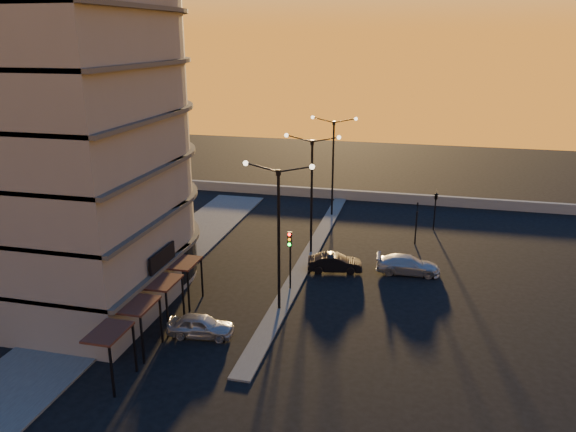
# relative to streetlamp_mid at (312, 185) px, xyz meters

# --- Properties ---
(ground) EXTENTS (120.00, 120.00, 0.00)m
(ground) POSITION_rel_streetlamp_mid_xyz_m (0.00, -10.00, -5.59)
(ground) COLOR black
(ground) RESTS_ON ground
(sidewalk_west) EXTENTS (5.00, 40.00, 0.12)m
(sidewalk_west) POSITION_rel_streetlamp_mid_xyz_m (-10.50, -6.00, -5.53)
(sidewalk_west) COLOR #484846
(sidewalk_west) RESTS_ON ground
(median) EXTENTS (1.20, 36.00, 0.12)m
(median) POSITION_rel_streetlamp_mid_xyz_m (0.00, 0.00, -5.53)
(median) COLOR #484846
(median) RESTS_ON ground
(parapet) EXTENTS (44.00, 0.50, 1.00)m
(parapet) POSITION_rel_streetlamp_mid_xyz_m (2.00, 16.00, -5.09)
(parapet) COLOR slate
(parapet) RESTS_ON ground
(building) EXTENTS (14.35, 17.08, 25.00)m
(building) POSITION_rel_streetlamp_mid_xyz_m (-14.00, -9.97, 6.32)
(building) COLOR slate
(building) RESTS_ON ground
(streetlamp_near) EXTENTS (4.32, 0.32, 9.51)m
(streetlamp_near) POSITION_rel_streetlamp_mid_xyz_m (0.00, -10.00, 0.00)
(streetlamp_near) COLOR black
(streetlamp_near) RESTS_ON ground
(streetlamp_mid) EXTENTS (4.32, 0.32, 9.51)m
(streetlamp_mid) POSITION_rel_streetlamp_mid_xyz_m (0.00, 0.00, 0.00)
(streetlamp_mid) COLOR black
(streetlamp_mid) RESTS_ON ground
(streetlamp_far) EXTENTS (4.32, 0.32, 9.51)m
(streetlamp_far) POSITION_rel_streetlamp_mid_xyz_m (0.00, 10.00, 0.00)
(streetlamp_far) COLOR black
(streetlamp_far) RESTS_ON ground
(traffic_light_main) EXTENTS (0.28, 0.44, 4.25)m
(traffic_light_main) POSITION_rel_streetlamp_mid_xyz_m (0.00, -7.13, -2.70)
(traffic_light_main) COLOR black
(traffic_light_main) RESTS_ON ground
(signal_east_a) EXTENTS (0.13, 0.16, 3.60)m
(signal_east_a) POSITION_rel_streetlamp_mid_xyz_m (8.00, 4.00, -3.66)
(signal_east_a) COLOR black
(signal_east_a) RESTS_ON ground
(signal_east_b) EXTENTS (0.42, 1.99, 3.60)m
(signal_east_b) POSITION_rel_streetlamp_mid_xyz_m (9.50, 8.00, -2.49)
(signal_east_b) COLOR black
(signal_east_b) RESTS_ON ground
(car_hatchback) EXTENTS (3.98, 1.97, 1.30)m
(car_hatchback) POSITION_rel_streetlamp_mid_xyz_m (-3.55, -14.21, -4.94)
(car_hatchback) COLOR #A0A2A8
(car_hatchback) RESTS_ON ground
(car_sedan) EXTENTS (4.14, 2.08, 1.30)m
(car_sedan) POSITION_rel_streetlamp_mid_xyz_m (2.43, -3.15, -4.94)
(car_sedan) COLOR black
(car_sedan) RESTS_ON ground
(car_wagon) EXTENTS (4.68, 2.09, 1.33)m
(car_wagon) POSITION_rel_streetlamp_mid_xyz_m (7.65, -2.24, -4.93)
(car_wagon) COLOR #ACAFB4
(car_wagon) RESTS_ON ground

